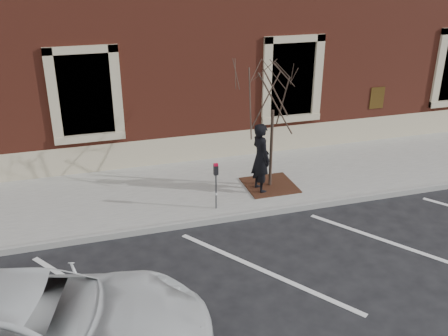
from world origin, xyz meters
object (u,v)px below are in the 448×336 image
object	(u,v)px
white_truck	(32,331)
man	(261,158)
parking_meter	(216,178)
sapling	(274,88)

from	to	relation	value
white_truck	man	bearing A→B (deg)	-35.26
man	parking_meter	world-z (taller)	man
parking_meter	white_truck	world-z (taller)	white_truck
man	parking_meter	bearing A→B (deg)	105.57
sapling	white_truck	world-z (taller)	sapling
man	white_truck	bearing A→B (deg)	121.81
parking_meter	sapling	world-z (taller)	sapling
man	parking_meter	distance (m)	1.51
white_truck	parking_meter	bearing A→B (deg)	-30.97
parking_meter	white_truck	distance (m)	5.64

